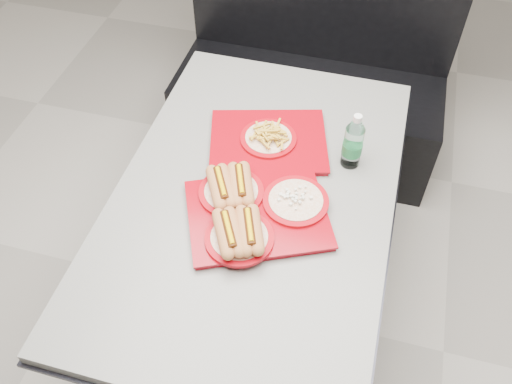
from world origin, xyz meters
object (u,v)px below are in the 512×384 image
(diner_table, at_px, (254,224))
(tray_far, at_px, (268,139))
(booth_bench, at_px, (312,79))
(tray_near, at_px, (252,211))
(water_bottle, at_px, (353,144))

(diner_table, relative_size, tray_far, 2.97)
(booth_bench, relative_size, tray_far, 2.83)
(tray_near, distance_m, water_bottle, 0.42)
(tray_far, bearing_deg, booth_bench, 89.19)
(tray_near, bearing_deg, diner_table, 101.09)
(booth_bench, distance_m, tray_near, 1.25)
(diner_table, height_order, water_bottle, water_bottle)
(diner_table, relative_size, water_bottle, 6.65)
(tray_near, bearing_deg, booth_bench, 90.92)
(tray_far, height_order, water_bottle, water_bottle)
(diner_table, height_order, tray_near, tray_near)
(diner_table, bearing_deg, booth_bench, 90.00)
(diner_table, height_order, booth_bench, booth_bench)
(booth_bench, bearing_deg, tray_near, -89.08)
(tray_near, xyz_separation_m, water_bottle, (0.26, 0.32, 0.06))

